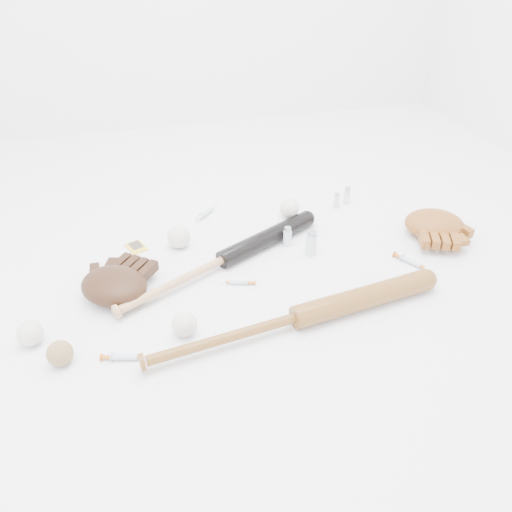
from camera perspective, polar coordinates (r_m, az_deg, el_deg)
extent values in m
plane|color=white|center=(1.67, 0.35, -2.31)|extent=(3.00, 3.00, 0.00)
cube|color=gold|center=(1.86, -13.54, 0.99)|extent=(0.08, 0.10, 0.00)
cube|color=white|center=(1.93, 3.76, 4.01)|extent=(0.08, 0.08, 0.04)
sphere|color=silver|center=(1.90, 3.83, 5.52)|extent=(0.07, 0.07, 0.07)
sphere|color=silver|center=(1.54, -24.40, -8.06)|extent=(0.07, 0.07, 0.07)
sphere|color=silver|center=(1.81, -8.82, 2.17)|extent=(0.08, 0.08, 0.08)
sphere|color=silver|center=(1.45, -8.18, -7.69)|extent=(0.07, 0.07, 0.07)
sphere|color=olive|center=(1.45, -21.50, -10.31)|extent=(0.07, 0.07, 0.07)
cylinder|color=silver|center=(2.08, 9.19, 6.28)|extent=(0.02, 0.02, 0.06)
cylinder|color=silver|center=(2.11, 10.36, 6.84)|extent=(0.03, 0.03, 0.07)
cylinder|color=silver|center=(1.80, 3.61, 2.24)|extent=(0.03, 0.03, 0.08)
cylinder|color=silver|center=(1.76, 6.34, 1.52)|extent=(0.04, 0.04, 0.09)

